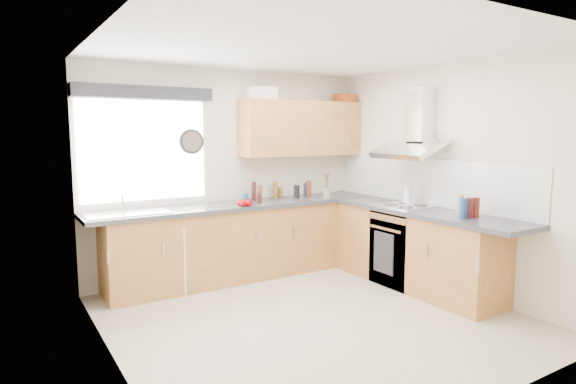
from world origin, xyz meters
TOP-DOWN VIEW (x-y plane):
  - ground_plane at (0.00, 0.00)m, footprint 3.60×3.60m
  - ceiling at (0.00, 0.00)m, footprint 3.60×3.60m
  - wall_back at (0.00, 1.80)m, footprint 3.60×0.02m
  - wall_front at (0.00, -1.80)m, footprint 3.60×0.02m
  - wall_left at (-1.80, 0.00)m, footprint 0.02×3.60m
  - wall_right at (1.80, 0.00)m, footprint 0.02×3.60m
  - window at (-1.05, 1.79)m, footprint 1.40×0.02m
  - window_blind at (-1.05, 1.70)m, footprint 1.50×0.18m
  - splashback at (1.79, 0.30)m, footprint 0.01×3.00m
  - base_cab_back at (-0.10, 1.51)m, footprint 3.00×0.58m
  - base_cab_corner at (1.50, 1.50)m, footprint 0.60×0.60m
  - base_cab_right at (1.51, 0.15)m, footprint 0.58×2.10m
  - worktop_back at (0.00, 1.50)m, footprint 3.60×0.62m
  - worktop_right at (1.50, 0.00)m, footprint 0.62×2.42m
  - sink at (-1.33, 1.50)m, footprint 0.84×0.46m
  - oven at (1.50, 0.30)m, footprint 0.56×0.58m
  - hob_plate at (1.50, 0.30)m, footprint 0.52×0.52m
  - extractor_hood at (1.60, 0.30)m, footprint 0.52×0.78m
  - upper_cabinets at (0.95, 1.62)m, footprint 1.70×0.35m
  - washing_machine at (-0.64, 1.52)m, footprint 0.62×0.61m
  - wall_clock at (-0.50, 1.76)m, footprint 0.29×0.04m
  - casserole at (0.39, 1.72)m, footprint 0.39×0.31m
  - storage_box at (1.60, 1.57)m, footprint 0.24×0.20m
  - utensil_pot at (1.15, 1.35)m, footprint 0.12×0.12m
  - kitchen_roll at (1.62, 0.39)m, footprint 0.12×0.12m
  - tomato_cluster at (-0.05, 1.30)m, footprint 0.16×0.16m
  - jar_0 at (1.00, 1.61)m, footprint 0.05×0.05m
  - jar_1 at (0.80, 1.52)m, footprint 0.07×0.07m
  - jar_2 at (0.25, 1.55)m, footprint 0.06×0.06m
  - jar_3 at (0.11, 1.62)m, footprint 0.07×0.07m
  - jar_4 at (0.65, 1.69)m, footprint 0.05×0.05m
  - jar_5 at (0.26, 1.53)m, footprint 0.07×0.07m
  - jar_6 at (1.01, 1.55)m, footprint 0.07×0.07m
  - jar_7 at (0.18, 1.39)m, footprint 0.07×0.07m
  - jar_8 at (0.27, 1.69)m, footprint 0.06×0.06m
  - jar_9 at (0.58, 1.69)m, footprint 0.06×0.06m
  - bottle_0 at (1.38, -0.58)m, footprint 0.06×0.06m
  - bottle_1 at (1.55, -0.41)m, footprint 0.07×0.07m
  - bottle_2 at (1.48, -0.57)m, footprint 0.07×0.07m
  - bottle_3 at (1.57, -0.58)m, footprint 0.07×0.07m

SIDE VIEW (x-z plane):
  - ground_plane at x=0.00m, z-range 0.00..0.00m
  - washing_machine at x=-0.64m, z-range 0.00..0.75m
  - oven at x=1.50m, z-range 0.00..0.85m
  - base_cab_back at x=-0.10m, z-range 0.00..0.86m
  - base_cab_corner at x=1.50m, z-range 0.00..0.86m
  - base_cab_right at x=1.51m, z-range 0.00..0.86m
  - worktop_back at x=0.00m, z-range 0.86..0.91m
  - worktop_right at x=1.50m, z-range 0.86..0.91m
  - hob_plate at x=1.50m, z-range 0.91..0.92m
  - tomato_cluster at x=-0.05m, z-range 0.91..0.98m
  - sink at x=-1.33m, z-range 0.90..1.00m
  - jar_3 at x=0.11m, z-range 0.91..1.01m
  - jar_7 at x=0.18m, z-range 0.91..1.03m
  - jar_2 at x=0.25m, z-range 0.91..1.04m
  - utensil_pot at x=1.15m, z-range 0.91..1.04m
  - jar_4 at x=0.65m, z-range 0.91..1.05m
  - jar_1 at x=0.80m, z-range 0.91..1.08m
  - jar_0 at x=1.00m, z-range 0.91..1.09m
  - bottle_3 at x=1.57m, z-range 0.91..1.11m
  - bottle_0 at x=1.38m, z-range 0.91..1.11m
  - jar_5 at x=0.26m, z-range 0.91..1.11m
  - bottle_2 at x=1.48m, z-range 0.91..1.11m
  - bottle_1 at x=1.55m, z-range 0.91..1.12m
  - jar_6 at x=1.01m, z-range 0.91..1.12m
  - jar_9 at x=0.58m, z-range 0.91..1.12m
  - kitchen_roll at x=1.62m, z-range 0.91..1.13m
  - jar_8 at x=0.27m, z-range 0.91..1.14m
  - splashback at x=1.79m, z-range 0.91..1.45m
  - wall_back at x=0.00m, z-range 0.00..2.50m
  - wall_front at x=0.00m, z-range 0.00..2.50m
  - wall_left at x=-1.80m, z-range 0.00..2.50m
  - wall_right at x=1.80m, z-range 0.00..2.50m
  - window at x=-1.05m, z-range 1.00..2.10m
  - wall_clock at x=-0.50m, z-range 1.50..1.79m
  - extractor_hood at x=1.60m, z-range 1.44..2.10m
  - upper_cabinets at x=0.95m, z-range 1.45..2.15m
  - window_blind at x=-1.05m, z-range 2.11..2.25m
  - storage_box at x=1.60m, z-range 2.15..2.26m
  - casserole at x=0.39m, z-range 2.15..2.30m
  - ceiling at x=0.00m, z-range 2.49..2.51m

